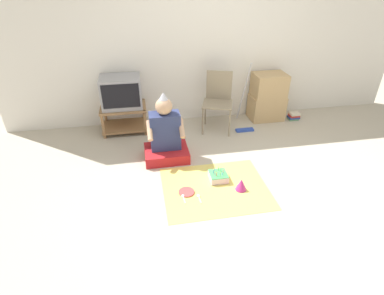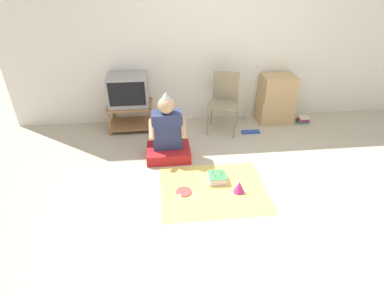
{
  "view_description": "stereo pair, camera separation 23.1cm",
  "coord_description": "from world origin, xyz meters",
  "views": [
    {
      "loc": [
        -1.11,
        -2.52,
        2.18
      ],
      "look_at": [
        -0.56,
        0.49,
        0.35
      ],
      "focal_mm": 28.0,
      "sensor_mm": 36.0,
      "label": 1
    },
    {
      "loc": [
        -0.89,
        -2.55,
        2.18
      ],
      "look_at": [
        -0.56,
        0.49,
        0.35
      ],
      "focal_mm": 28.0,
      "sensor_mm": 36.0,
      "label": 2
    }
  ],
  "objects": [
    {
      "name": "cardboard_box_stack",
      "position": [
        0.94,
        1.81,
        0.37
      ],
      "size": [
        0.54,
        0.39,
        0.76
      ],
      "color": "tan",
      "rests_on": "ground_plane"
    },
    {
      "name": "plastic_spoon_far",
      "position": [
        -0.58,
        -0.01,
        0.01
      ],
      "size": [
        0.04,
        0.15,
        0.01
      ],
      "color": "white",
      "rests_on": "party_cloth"
    },
    {
      "name": "tv_stand",
      "position": [
        -1.38,
        1.79,
        0.24
      ],
      "size": [
        0.68,
        0.5,
        0.4
      ],
      "color": "#997047",
      "rests_on": "ground_plane"
    },
    {
      "name": "plastic_spoon_near",
      "position": [
        -0.75,
        0.02,
        0.01
      ],
      "size": [
        0.04,
        0.15,
        0.01
      ],
      "color": "white",
      "rests_on": "party_cloth"
    },
    {
      "name": "ground_plane",
      "position": [
        0.0,
        0.0,
        0.0
      ],
      "size": [
        16.0,
        16.0,
        0.0
      ],
      "primitive_type": "plane",
      "color": "#BCB29E"
    },
    {
      "name": "book_pile",
      "position": [
        1.39,
        1.67,
        0.06
      ],
      "size": [
        0.18,
        0.13,
        0.12
      ],
      "color": "#60936B",
      "rests_on": "ground_plane"
    },
    {
      "name": "birthday_cake",
      "position": [
        -0.29,
        0.27,
        0.05
      ],
      "size": [
        0.21,
        0.21,
        0.14
      ],
      "color": "silver",
      "rests_on": "party_cloth"
    },
    {
      "name": "wall_back",
      "position": [
        0.0,
        2.07,
        1.27
      ],
      "size": [
        6.4,
        0.06,
        2.55
      ],
      "color": "white",
      "rests_on": "ground_plane"
    },
    {
      "name": "party_cloth",
      "position": [
        -0.36,
        0.12,
        0.0
      ],
      "size": [
        1.2,
        0.98,
        0.01
      ],
      "color": "#EAD666",
      "rests_on": "ground_plane"
    },
    {
      "name": "folding_chair",
      "position": [
        0.05,
        1.61,
        0.51
      ],
      "size": [
        0.54,
        0.52,
        0.89
      ],
      "color": "gray",
      "rests_on": "ground_plane"
    },
    {
      "name": "paper_plate",
      "position": [
        -0.7,
        0.1,
        0.01
      ],
      "size": [
        0.18,
        0.18,
        0.01
      ],
      "color": "#D84C4C",
      "rests_on": "party_cloth"
    },
    {
      "name": "party_hat_blue",
      "position": [
        -0.08,
        0.04,
        0.08
      ],
      "size": [
        0.13,
        0.13,
        0.14
      ],
      "color": "#CC338C",
      "rests_on": "party_cloth"
    },
    {
      "name": "dust_mop",
      "position": [
        0.45,
        1.53,
        0.3
      ],
      "size": [
        0.28,
        0.47,
        1.06
      ],
      "color": "#2D4CB2",
      "rests_on": "ground_plane"
    },
    {
      "name": "tv",
      "position": [
        -1.38,
        1.79,
        0.63
      ],
      "size": [
        0.58,
        0.45,
        0.45
      ],
      "color": "#99999E",
      "rests_on": "tv_stand"
    },
    {
      "name": "person_seated",
      "position": [
        -0.84,
        0.89,
        0.31
      ],
      "size": [
        0.57,
        0.45,
        0.91
      ],
      "color": "red",
      "rests_on": "ground_plane"
    }
  ]
}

